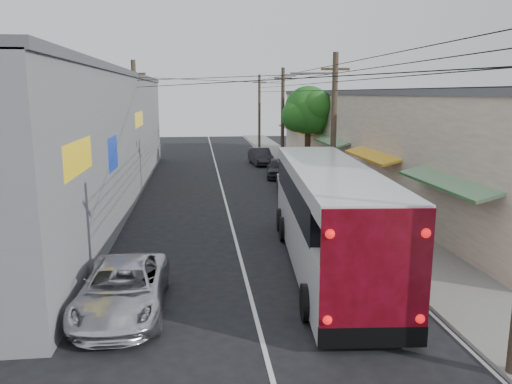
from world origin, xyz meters
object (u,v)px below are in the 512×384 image
(parked_car_far, at_px, (261,156))
(pedestrian_near, at_px, (358,188))
(pedestrian_far, at_px, (400,209))
(parked_suv, at_px, (300,180))
(parked_car_mid, at_px, (278,168))
(jeepney, at_px, (123,289))
(coach_bus, at_px, (328,214))

(parked_car_far, bearing_deg, pedestrian_near, -83.50)
(pedestrian_near, height_order, pedestrian_far, pedestrian_near)
(parked_suv, bearing_deg, parked_car_mid, 95.95)
(parked_car_far, bearing_deg, pedestrian_far, -84.43)
(parked_suv, bearing_deg, parked_car_far, 96.66)
(jeepney, relative_size, pedestrian_near, 2.90)
(pedestrian_far, bearing_deg, jeepney, 69.49)
(parked_car_far, relative_size, pedestrian_near, 2.48)
(parked_car_mid, height_order, pedestrian_far, pedestrian_far)
(parked_suv, height_order, pedestrian_near, pedestrian_near)
(parked_car_mid, bearing_deg, jeepney, -102.02)
(parked_car_far, bearing_deg, parked_suv, -91.28)
(coach_bus, height_order, parked_suv, coach_bus)
(coach_bus, bearing_deg, parked_car_far, 92.97)
(parked_car_far, xyz_separation_m, pedestrian_near, (3.23, -16.61, 0.28))
(coach_bus, relative_size, jeepney, 2.52)
(parked_car_mid, height_order, pedestrian_near, pedestrian_near)
(jeepney, relative_size, pedestrian_far, 3.38)
(parked_car_far, distance_m, pedestrian_near, 16.92)
(parked_suv, distance_m, pedestrian_near, 4.21)
(coach_bus, height_order, parked_car_far, coach_bus)
(coach_bus, xyz_separation_m, parked_suv, (1.59, 12.44, -0.96))
(coach_bus, bearing_deg, pedestrian_far, 49.77)
(coach_bus, relative_size, parked_car_far, 2.95)
(coach_bus, xyz_separation_m, jeepney, (-6.67, -3.20, -1.17))
(parked_car_mid, bearing_deg, parked_car_far, 101.72)
(jeepney, relative_size, parked_car_far, 1.17)
(parked_suv, bearing_deg, pedestrian_far, -65.69)
(coach_bus, bearing_deg, pedestrian_near, 70.59)
(coach_bus, xyz_separation_m, parked_car_mid, (1.31, 18.90, -1.16))
(pedestrian_near, bearing_deg, coach_bus, 43.50)
(parked_suv, height_order, parked_car_mid, parked_suv)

